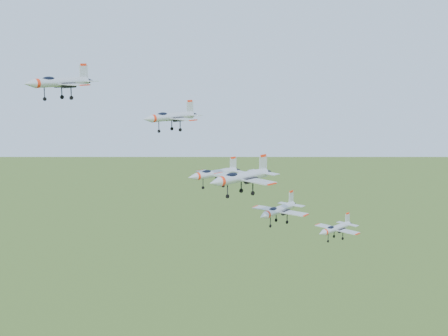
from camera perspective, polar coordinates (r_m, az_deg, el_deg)
jet_lead at (r=104.89m, az=-14.82°, el=7.60°), size 13.54×11.47×3.66m
jet_left_high at (r=99.98m, az=-4.90°, el=4.71°), size 11.43×9.55×3.06m
jet_right_high at (r=93.17m, az=1.58°, el=-0.82°), size 13.44×11.21×3.59m
jet_left_low at (r=114.61m, az=-0.88°, el=-0.50°), size 12.40×10.24×3.32m
jet_right_low at (r=107.28m, az=5.00°, el=-3.83°), size 11.86×10.13×3.25m
jet_trail at (r=133.55m, az=10.17°, el=-5.45°), size 12.13×10.15×3.25m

